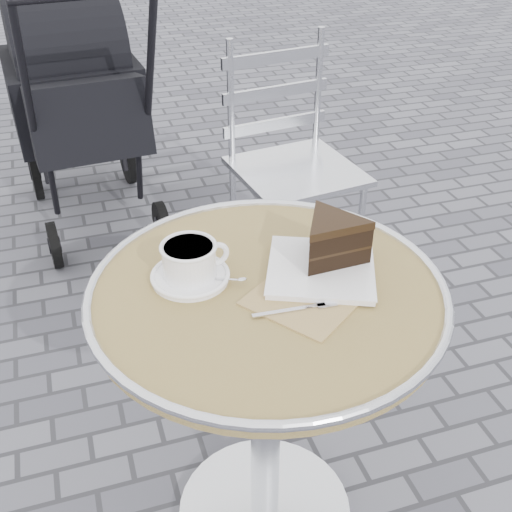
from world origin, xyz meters
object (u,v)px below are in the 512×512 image
object	(u,v)px
cafe_table	(266,351)
cappuccino_set	(191,264)
cake_plate_set	(329,247)
bistro_chair	(285,137)
baby_stroller	(79,111)

from	to	relation	value
cafe_table	cappuccino_set	xyz separation A→B (m)	(-0.13, 0.08, 0.20)
cappuccino_set	cake_plate_set	world-z (taller)	cake_plate_set
bistro_chair	baby_stroller	size ratio (longest dim) A/B	0.84
cafe_table	cappuccino_set	size ratio (longest dim) A/B	4.24
cappuccino_set	baby_stroller	bearing A→B (deg)	87.55
cappuccino_set	bistro_chair	xyz separation A→B (m)	(0.56, 0.98, -0.20)
bistro_chair	baby_stroller	bearing A→B (deg)	127.01
cake_plate_set	bistro_chair	xyz separation A→B (m)	(0.29, 1.03, -0.22)
cafe_table	cake_plate_set	world-z (taller)	cake_plate_set
baby_stroller	cappuccino_set	bearing A→B (deg)	-90.55
cake_plate_set	bistro_chair	world-z (taller)	bistro_chair
cake_plate_set	baby_stroller	xyz separation A→B (m)	(-0.39, 1.72, -0.29)
cappuccino_set	bistro_chair	world-z (taller)	bistro_chair
cappuccino_set	cake_plate_set	size ratio (longest dim) A/B	0.52
cake_plate_set	baby_stroller	size ratio (longest dim) A/B	0.31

